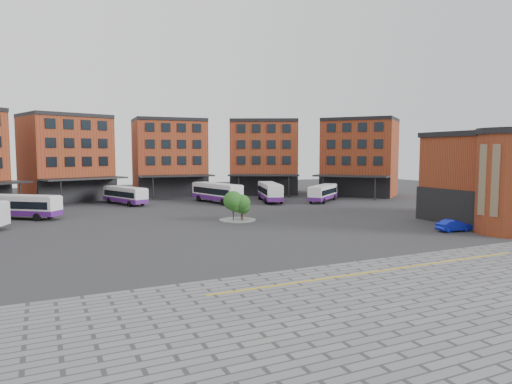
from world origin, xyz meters
name	(u,v)px	position (x,y,z in m)	size (l,w,h in m)	color
ground	(267,239)	(0.00, 0.00, 0.00)	(160.00, 160.00, 0.00)	#28282B
paving_zone	(484,305)	(2.00, -22.00, 0.01)	(50.00, 22.00, 0.02)	slate
yellow_line	(383,270)	(2.00, -14.00, 0.03)	(26.00, 0.15, 0.02)	gold
main_building	(138,158)	(-4.77, 38.25, 7.23)	(94.14, 42.48, 14.60)	maroon
east_building	(502,178)	(28.70, -3.06, 5.29)	(17.40, 15.40, 10.60)	maroon
tree_island	(238,205)	(1.97, 11.61, 1.95)	(4.40, 4.40, 3.65)	gray
bus_b	(19,206)	(-21.87, 24.67, 1.60)	(9.78, 8.27, 2.95)	silver
bus_c	(125,195)	(-7.46, 35.00, 1.51)	(5.60, 10.07, 2.79)	silver
bus_d	(217,192)	(6.46, 31.18, 1.71)	(5.11, 11.51, 3.16)	white
bus_e	(270,192)	(15.05, 28.96, 1.68)	(5.74, 11.28, 3.11)	white
bus_f	(323,193)	(23.09, 25.24, 1.49)	(8.95, 8.02, 2.76)	white
blue_car	(454,225)	(19.41, -4.67, 0.61)	(1.30, 3.72, 1.22)	#0D1CB4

